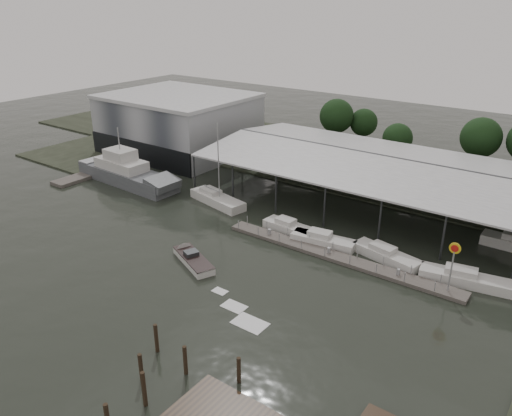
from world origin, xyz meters
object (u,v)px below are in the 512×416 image
Objects in this scene: grey_trawler at (127,173)px; white_sailboat at (217,199)px; speedboat_underway at (191,258)px; shell_fuel_sign at (453,258)px.

white_sailboat reaches higher than grey_trawler.
grey_trawler is 1.11× the size of speedboat_underway.
white_sailboat is at bearing 8.66° from grey_trawler.
grey_trawler is at bearing -2.79° from speedboat_underway.
white_sailboat is at bearing 172.52° from shell_fuel_sign.
grey_trawler is (-49.30, 2.54, -2.35)m from shell_fuel_sign.
speedboat_underway is at bearing -24.09° from grey_trawler.
shell_fuel_sign is at bearing 4.38° from white_sailboat.
white_sailboat reaches higher than shell_fuel_sign.
shell_fuel_sign reaches higher than speedboat_underway.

